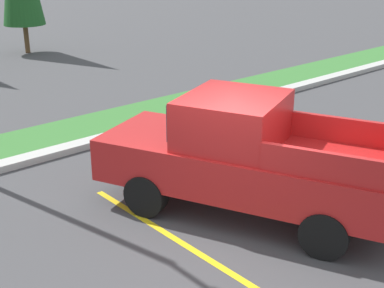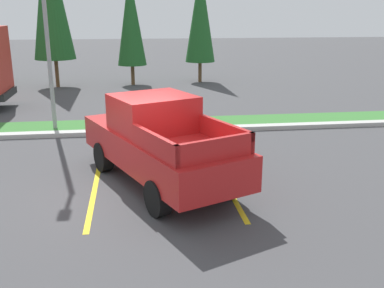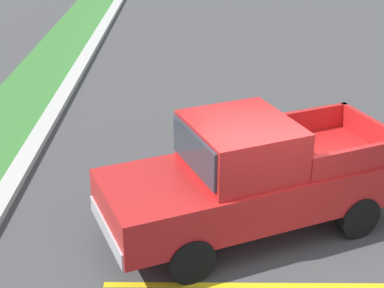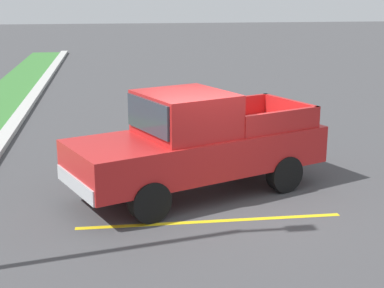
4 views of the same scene
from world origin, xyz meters
name	(u,v)px [view 1 (image 1 of 4)]	position (x,y,z in m)	size (l,w,h in m)	color
ground_plane	(230,233)	(0.00, 0.00, 0.00)	(120.00, 120.00, 0.00)	#424244
parking_line_near	(179,241)	(-0.81, 0.33, 0.00)	(0.12, 4.80, 0.01)	yellow
parking_line_far	(301,187)	(2.29, 0.33, 0.00)	(0.12, 4.80, 0.01)	yellow
curb_strip	(76,146)	(0.00, 5.00, 0.07)	(56.00, 0.40, 0.15)	#B2B2AD
grass_median	(54,136)	(0.00, 6.10, 0.03)	(56.00, 1.80, 0.06)	#387533
pickup_truck_main	(246,157)	(0.72, 0.38, 1.04)	(3.81, 5.54, 2.10)	black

